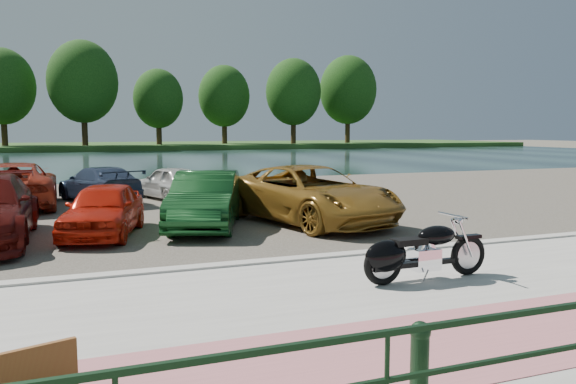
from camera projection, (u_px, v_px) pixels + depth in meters
The scene contains 16 objects.
ground at pixel (365, 291), 8.81m from camera, with size 200.00×200.00×0.00m, color #595447.
promenade at pixel (399, 307), 7.88m from camera, with size 60.00×6.00×0.10m, color #A19E97.
pink_path at pixel (470, 340), 6.48m from camera, with size 60.00×2.00×0.01m, color #AA6067.
kerb at pixel (315, 259), 10.67m from camera, with size 60.00×0.30×0.14m, color #A19E97.
parking_lot at pixel (209, 204), 19.03m from camera, with size 60.00×18.00×0.04m, color #3E3A32.
river at pixel (130, 160), 45.98m from camera, with size 120.00×40.00×0.00m, color #192E2D.
far_bank at pixel (108, 146), 75.68m from camera, with size 120.00×24.00×0.60m, color #204318.
bollards at pixel (403, 366), 4.73m from camera, with size 10.68×0.18×0.81m.
far_trees at pixel (145, 90), 70.65m from camera, with size 70.25×10.68×12.52m.
motorcycle at pixel (416, 253), 8.96m from camera, with size 2.33×0.75×1.05m.
car_4 at pixel (104, 209), 13.15m from camera, with size 1.47×3.66×1.25m, color red.
car_5 at pixel (206, 200), 14.19m from camera, with size 1.51×4.34×1.43m, color #103D19.
car_6 at pixel (310, 194), 14.95m from camera, with size 2.54×5.51×1.53m, color olive.
car_10 at pixel (16, 185), 17.98m from camera, with size 2.40×5.21×1.45m, color #A6311B.
car_11 at pixel (99, 184), 19.32m from camera, with size 1.72×4.23×1.23m, color #28354E.
car_12 at pixel (171, 182), 20.03m from camera, with size 1.43×3.57×1.21m, color silver.
Camera 1 is at (-4.18, -7.60, 2.53)m, focal length 35.00 mm.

